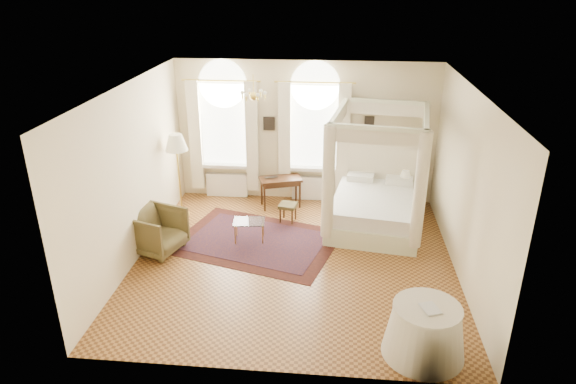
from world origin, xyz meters
name	(u,v)px	position (x,y,z in m)	size (l,w,h in m)	color
ground	(294,260)	(0.00, 0.00, 0.00)	(6.00, 6.00, 0.00)	#97612C
room_walls	(295,163)	(0.00, 0.00, 1.98)	(6.00, 6.00, 6.00)	beige
window_left	(224,138)	(-1.90, 2.87, 1.49)	(1.62, 0.27, 3.29)	silver
window_right	(314,141)	(0.20, 2.87, 1.49)	(1.62, 0.27, 3.29)	silver
chandelier	(254,95)	(-0.90, 1.20, 2.91)	(0.51, 0.45, 0.50)	gold
wall_pictures	(309,123)	(0.09, 2.97, 1.89)	(2.54, 0.03, 0.39)	black
canopy_bed	(376,202)	(1.60, 1.58, 0.58)	(2.24, 2.60, 2.54)	beige
nightstand	(405,199)	(2.35, 2.50, 0.28)	(0.39, 0.35, 0.56)	#391E0F
nightstand_lamp	(405,177)	(2.30, 2.49, 0.83)	(0.28, 0.28, 0.42)	gold
writing_desk	(281,182)	(-0.53, 2.45, 0.61)	(1.05, 0.76, 0.71)	#391E0F
laptop	(271,177)	(-0.76, 2.48, 0.72)	(0.31, 0.20, 0.02)	black
stool	(288,207)	(-0.28, 1.67, 0.35)	(0.42, 0.42, 0.41)	#453E1D
armchair	(157,231)	(-2.70, 0.12, 0.43)	(0.92, 0.94, 0.86)	#4D4121
coffee_table	(249,223)	(-0.98, 0.72, 0.39)	(0.68, 0.52, 0.44)	silver
floor_lamp	(176,147)	(-2.70, 1.74, 1.62)	(0.49, 0.49, 1.90)	gold
oriental_rug	(256,241)	(-0.83, 0.67, 0.01)	(3.66, 3.06, 0.01)	#41170F
side_table	(425,331)	(2.07, -2.41, 0.39)	(1.18, 1.18, 0.80)	beige
book	(423,310)	(1.99, -2.51, 0.82)	(0.22, 0.29, 0.03)	black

